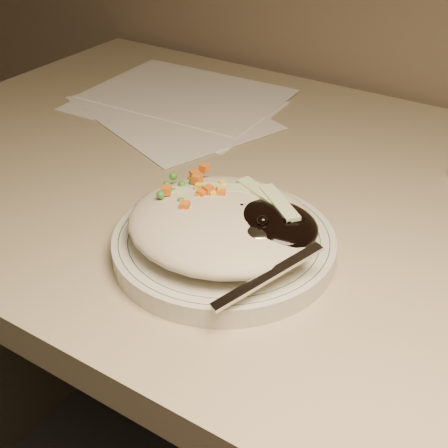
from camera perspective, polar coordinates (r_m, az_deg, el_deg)
The scene contains 5 objects.
desk at distance 0.85m, azimuth 12.29°, elevation -10.73°, with size 1.40×0.70×0.74m.
plate at distance 0.64m, azimuth 0.00°, elevation -1.95°, with size 0.23×0.23×0.02m, color silver.
plate_rim at distance 0.63m, azimuth 0.00°, elevation -1.21°, with size 0.22×0.22×0.00m.
meal at distance 0.62m, azimuth 0.29°, elevation 0.28°, with size 0.21×0.19×0.05m.
papers at distance 1.00m, azimuth -4.24°, elevation 10.92°, with size 0.35×0.34×0.00m.
Camera 1 is at (0.18, 0.79, 1.12)m, focal length 50.00 mm.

